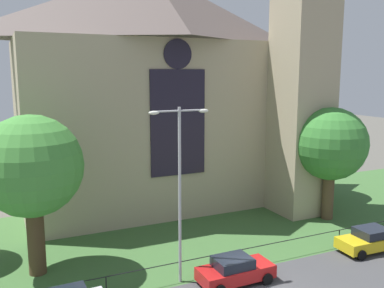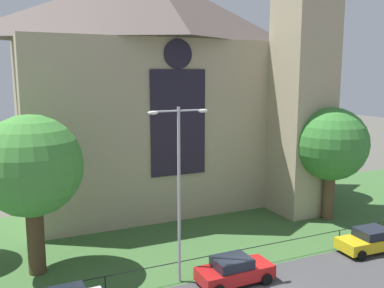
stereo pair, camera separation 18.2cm
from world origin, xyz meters
name	(u,v)px [view 1 (the left image)]	position (x,y,z in m)	size (l,w,h in m)	color
ground	(177,228)	(0.00, 10.00, 0.00)	(160.00, 160.00, 0.00)	#56544C
grass_verge	(188,238)	(0.00, 8.00, 0.00)	(120.00, 20.00, 0.01)	#3D6633
church_building	(162,87)	(1.52, 16.92, 10.27)	(23.20, 16.20, 26.00)	tan
iron_railing	(238,252)	(0.74, 2.50, 0.97)	(31.44, 0.07, 1.13)	black
tree_left_near	(31,167)	(-10.07, 6.76, 6.25)	(5.73, 5.73, 9.20)	#4C3823
tree_right_near	(331,145)	(11.69, 7.06, 5.96)	(5.65, 5.65, 8.85)	brown
tree_right_far	(313,144)	(14.90, 12.71, 4.91)	(5.32, 5.32, 7.60)	#4C3823
streetlamp_near	(180,176)	(-3.00, 2.40, 6.02)	(3.37, 0.26, 9.68)	#B2B2B7
parked_car_red	(235,270)	(-0.34, 0.99, 0.74)	(4.22, 2.05, 1.51)	#B21919
parked_car_yellow	(370,240)	(9.80, 1.06, 0.74)	(4.27, 2.17, 1.51)	gold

